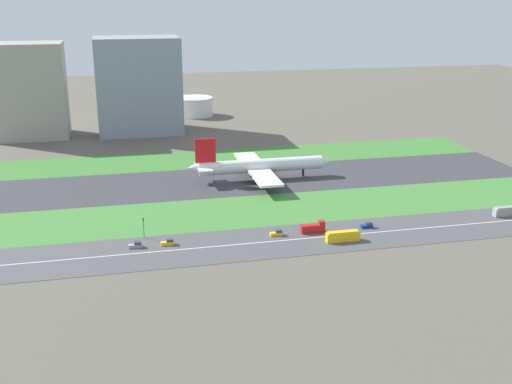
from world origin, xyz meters
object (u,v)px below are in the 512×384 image
(terminal_building, at_px, (30,91))
(car_0, at_px, (168,242))
(traffic_light, at_px, (144,226))
(fuel_tank_west, at_px, (194,106))
(hangar_building, at_px, (139,85))
(car_3, at_px, (136,245))
(truck_0, at_px, (313,228))
(bus_1, at_px, (343,236))
(airliner, at_px, (258,166))
(car_2, at_px, (367,225))
(bus_0, at_px, (508,211))
(car_1, at_px, (277,233))

(terminal_building, bearing_deg, car_0, -71.74)
(traffic_light, bearing_deg, terminal_building, 106.83)
(fuel_tank_west, bearing_deg, traffic_light, -101.98)
(hangar_building, bearing_deg, car_3, -93.58)
(car_0, relative_size, traffic_light, 0.61)
(terminal_building, bearing_deg, truck_0, -58.73)
(bus_1, relative_size, car_3, 2.64)
(traffic_light, bearing_deg, hangar_building, 87.28)
(airliner, distance_m, car_2, 72.36)
(truck_0, relative_size, traffic_light, 1.17)
(car_0, relative_size, hangar_building, 0.08)
(car_3, xyz_separation_m, traffic_light, (3.12, 7.99, 3.37))
(car_3, distance_m, fuel_tank_west, 232.42)
(car_2, bearing_deg, bus_0, -0.00)
(truck_0, distance_m, fuel_tank_west, 227.33)
(airliner, xyz_separation_m, car_2, (24.15, -68.00, -5.31))
(car_2, bearing_deg, hangar_building, 110.94)
(airliner, relative_size, hangar_building, 1.17)
(traffic_light, bearing_deg, car_3, -111.29)
(airliner, relative_size, traffic_light, 9.03)
(car_0, bearing_deg, bus_0, -0.00)
(car_3, bearing_deg, hangar_building, 86.42)
(hangar_building, distance_m, fuel_tank_west, 62.87)
(car_0, bearing_deg, car_1, 0.00)
(car_1, bearing_deg, terminal_building, 118.15)
(airliner, relative_size, car_0, 14.77)
(car_1, bearing_deg, fuel_tank_west, 89.56)
(car_1, relative_size, car_3, 1.00)
(car_2, bearing_deg, airliner, 109.55)
(bus_0, xyz_separation_m, car_3, (-137.47, 0.00, -0.90))
(bus_1, relative_size, bus_0, 1.00)
(car_0, height_order, traffic_light, traffic_light)
(airliner, bearing_deg, car_1, -97.57)
(hangar_building, bearing_deg, fuel_tank_west, 49.66)
(car_0, bearing_deg, car_2, 0.00)
(car_3, xyz_separation_m, hangar_building, (11.38, 182.00, 26.96))
(car_3, relative_size, traffic_light, 0.61)
(car_3, relative_size, terminal_building, 0.08)
(car_1, bearing_deg, truck_0, -0.00)
(car_2, distance_m, terminal_building, 225.47)
(airliner, distance_m, car_1, 68.80)
(car_2, relative_size, traffic_light, 0.61)
(truck_0, bearing_deg, car_3, 180.00)
(fuel_tank_west, bearing_deg, bus_0, -68.84)
(car_1, xyz_separation_m, car_3, (-47.84, 0.00, 0.00))
(truck_0, distance_m, car_3, 60.99)
(traffic_light, relative_size, terminal_building, 0.13)
(bus_1, distance_m, hangar_building, 201.88)
(bus_0, xyz_separation_m, car_0, (-126.96, 0.00, -0.90))
(truck_0, distance_m, terminal_building, 214.40)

